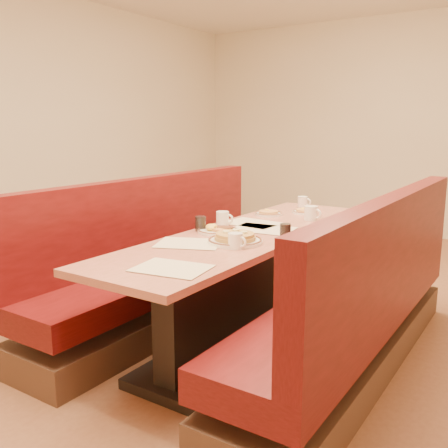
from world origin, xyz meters
The scene contains 19 objects.
ground centered at (0.00, 0.00, 0.00)m, with size 8.00×8.00×0.00m, color #9E6647.
room_envelope centered at (0.00, 0.00, 1.93)m, with size 6.04×8.04×2.82m.
diner_table centered at (0.00, 0.00, 0.37)m, with size 0.70×2.50×0.75m.
booth_left centered at (-0.73, 0.00, 0.36)m, with size 0.55×2.50×1.05m.
booth_right centered at (0.73, 0.00, 0.36)m, with size 0.55×2.50×1.05m.
placemat_near_left centered at (-0.12, -0.49, 0.75)m, with size 0.36×0.27×0.00m, color beige.
placemat_near_right centered at (0.12, -0.94, 0.75)m, with size 0.35×0.26×0.00m, color beige.
placemat_far_left centered at (-0.12, 0.24, 0.75)m, with size 0.37×0.28×0.00m, color beige.
placemat_far_right centered at (0.04, 0.11, 0.75)m, with size 0.38×0.29×0.00m, color beige.
pancake_plate centered at (0.09, -0.32, 0.77)m, with size 0.32×0.32×0.07m.
eggs_plate centered at (-0.16, -0.14, 0.77)m, with size 0.26×0.26×0.05m.
extra_plate_mid centered at (0.01, 0.83, 0.76)m, with size 0.20×0.20×0.04m.
extra_plate_far centered at (-0.19, 0.60, 0.76)m, with size 0.21×0.21×0.04m.
coffee_mug_a centered at (0.16, -0.43, 0.80)m, with size 0.12×0.08×0.09m.
coffee_mug_b centered at (-0.26, 0.08, 0.80)m, with size 0.12×0.09×0.09m.
coffee_mug_c centered at (0.17, 0.58, 0.80)m, with size 0.14×0.10×0.10m.
coffee_mug_d centered at (-0.13, 1.10, 0.80)m, with size 0.12×0.08×0.09m.
soda_tumbler_near centered at (-0.28, -0.15, 0.80)m, with size 0.07×0.07×0.10m.
soda_tumbler_mid centered at (0.28, -0.05, 0.80)m, with size 0.07×0.07×0.09m.
Camera 1 is at (1.59, -2.71, 1.42)m, focal length 40.00 mm.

